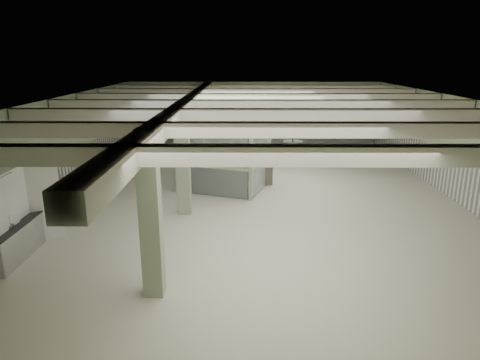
{
  "coord_description": "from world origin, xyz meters",
  "views": [
    {
      "loc": [
        -0.6,
        -14.24,
        4.95
      ],
      "look_at": [
        -0.68,
        -1.63,
        1.3
      ],
      "focal_mm": 32.0,
      "sensor_mm": 36.0,
      "label": 1
    }
  ],
  "objects_px": {
    "guard_booth": "(224,144)",
    "filing_cabinet": "(266,170)",
    "walkin_cooler": "(8,211)",
    "prep_counter": "(38,217)"
  },
  "relations": [
    {
      "from": "guard_booth",
      "to": "filing_cabinet",
      "type": "relative_size",
      "value": 3.24
    },
    {
      "from": "filing_cabinet",
      "to": "walkin_cooler",
      "type": "bearing_deg",
      "value": -157.15
    },
    {
      "from": "guard_booth",
      "to": "filing_cabinet",
      "type": "xyz_separation_m",
      "value": [
        1.63,
        0.42,
        -1.13
      ]
    },
    {
      "from": "walkin_cooler",
      "to": "filing_cabinet",
      "type": "relative_size",
      "value": 2.12
    },
    {
      "from": "prep_counter",
      "to": "guard_booth",
      "type": "height_order",
      "value": "guard_booth"
    },
    {
      "from": "walkin_cooler",
      "to": "filing_cabinet",
      "type": "distance_m",
      "value": 9.39
    },
    {
      "from": "filing_cabinet",
      "to": "guard_booth",
      "type": "bearing_deg",
      "value": 175.03
    },
    {
      "from": "guard_booth",
      "to": "prep_counter",
      "type": "bearing_deg",
      "value": -120.22
    },
    {
      "from": "prep_counter",
      "to": "guard_booth",
      "type": "distance_m",
      "value": 7.06
    },
    {
      "from": "prep_counter",
      "to": "walkin_cooler",
      "type": "bearing_deg",
      "value": -93.66
    }
  ]
}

